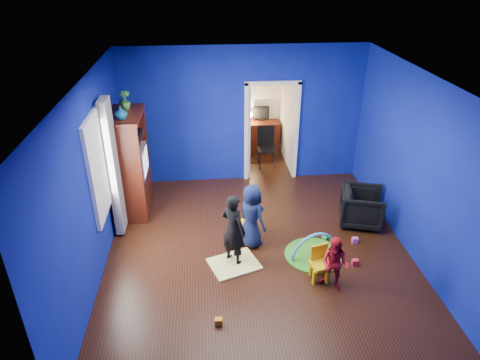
{
  "coord_description": "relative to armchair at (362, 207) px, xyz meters",
  "views": [
    {
      "loc": [
        -0.82,
        -5.68,
        4.43
      ],
      "look_at": [
        -0.28,
        0.4,
        1.2
      ],
      "focal_mm": 32.0,
      "sensor_mm": 36.0,
      "label": 1
    }
  ],
  "objects": [
    {
      "name": "floor",
      "position": [
        -1.99,
        -0.77,
        -0.34
      ],
      "size": [
        5.0,
        5.5,
        0.01
      ],
      "primitive_type": "cube",
      "color": "black",
      "rests_on": "ground"
    },
    {
      "name": "ceiling",
      "position": [
        -1.99,
        -0.77,
        2.56
      ],
      "size": [
        5.0,
        5.5,
        0.01
      ],
      "primitive_type": "cube",
      "color": "white",
      "rests_on": "wall_back"
    },
    {
      "name": "wall_back",
      "position": [
        -1.99,
        1.98,
        1.11
      ],
      "size": [
        5.0,
        0.02,
        2.9
      ],
      "primitive_type": "cube",
      "color": "navy",
      "rests_on": "floor"
    },
    {
      "name": "wall_front",
      "position": [
        -1.99,
        -3.52,
        1.11
      ],
      "size": [
        5.0,
        0.02,
        2.9
      ],
      "primitive_type": "cube",
      "color": "navy",
      "rests_on": "floor"
    },
    {
      "name": "wall_left",
      "position": [
        -4.49,
        -0.77,
        1.11
      ],
      "size": [
        0.02,
        5.5,
        2.9
      ],
      "primitive_type": "cube",
      "color": "navy",
      "rests_on": "floor"
    },
    {
      "name": "wall_right",
      "position": [
        0.51,
        -0.77,
        1.11
      ],
      "size": [
        0.02,
        5.5,
        2.9
      ],
      "primitive_type": "cube",
      "color": "navy",
      "rests_on": "floor"
    },
    {
      "name": "alcove",
      "position": [
        -1.39,
        2.86,
        0.91
      ],
      "size": [
        1.0,
        1.75,
        2.5
      ],
      "primitive_type": null,
      "color": "silver",
      "rests_on": "floor"
    },
    {
      "name": "armchair",
      "position": [
        0.0,
        0.0,
        0.0
      ],
      "size": [
        0.92,
        0.91,
        0.68
      ],
      "primitive_type": "imported",
      "rotation": [
        0.0,
        0.0,
        1.29
      ],
      "color": "black",
      "rests_on": "floor"
    },
    {
      "name": "child_black",
      "position": [
        -2.42,
        -0.91,
        0.27
      ],
      "size": [
        0.53,
        0.53,
        1.23
      ],
      "primitive_type": "imported",
      "rotation": [
        0.0,
        0.0,
        2.36
      ],
      "color": "black",
      "rests_on": "floor"
    },
    {
      "name": "child_navy",
      "position": [
        -2.08,
        -0.47,
        0.22
      ],
      "size": [
        0.62,
        0.66,
        1.13
      ],
      "primitive_type": "imported",
      "rotation": [
        0.0,
        0.0,
        2.21
      ],
      "color": "#0F193A",
      "rests_on": "floor"
    },
    {
      "name": "toddler_red",
      "position": [
        -1.0,
        -1.66,
        0.1
      ],
      "size": [
        0.54,
        0.52,
        0.87
      ],
      "primitive_type": "imported",
      "rotation": [
        0.0,
        0.0,
        -0.62
      ],
      "color": "red",
      "rests_on": "floor"
    },
    {
      "name": "vase",
      "position": [
        -4.2,
        0.57,
        1.73
      ],
      "size": [
        0.22,
        0.22,
        0.23
      ],
      "primitive_type": "imported",
      "rotation": [
        0.0,
        0.0,
        0.0
      ],
      "color": "#0D696F",
      "rests_on": "tv_armoire"
    },
    {
      "name": "potted_plant",
      "position": [
        -4.2,
        1.09,
        1.79
      ],
      "size": [
        0.2,
        0.2,
        0.34
      ],
      "primitive_type": "imported",
      "rotation": [
        0.0,
        0.0,
        -0.07
      ],
      "color": "green",
      "rests_on": "tv_armoire"
    },
    {
      "name": "tv_armoire",
      "position": [
        -4.2,
        0.87,
        0.64
      ],
      "size": [
        0.58,
        1.14,
        1.96
      ],
      "primitive_type": "cube",
      "color": "#411A0A",
      "rests_on": "floor"
    },
    {
      "name": "crt_tv",
      "position": [
        -4.16,
        0.87,
        0.68
      ],
      "size": [
        0.46,
        0.7,
        0.54
      ],
      "primitive_type": "cube",
      "color": "silver",
      "rests_on": "tv_armoire"
    },
    {
      "name": "yellow_blanket",
      "position": [
        -2.42,
        -1.01,
        -0.33
      ],
      "size": [
        0.91,
        0.82,
        0.03
      ],
      "primitive_type": "cube",
      "rotation": [
        0.0,
        0.0,
        0.35
      ],
      "color": "#F2E07A",
      "rests_on": "floor"
    },
    {
      "name": "hopper_ball",
      "position": [
        -2.13,
        -0.22,
        -0.16
      ],
      "size": [
        0.36,
        0.36,
        0.36
      ],
      "primitive_type": "sphere",
      "color": "yellow",
      "rests_on": "floor"
    },
    {
      "name": "kid_chair",
      "position": [
        -1.15,
        -1.46,
        -0.09
      ],
      "size": [
        0.34,
        0.34,
        0.5
      ],
      "primitive_type": "cube",
      "rotation": [
        0.0,
        0.0,
        0.27
      ],
      "color": "yellow",
      "rests_on": "floor"
    },
    {
      "name": "play_mat",
      "position": [
        -1.09,
        -0.89,
        -0.33
      ],
      "size": [
        0.95,
        0.95,
        0.03
      ],
      "primitive_type": "cylinder",
      "color": "green",
      "rests_on": "floor"
    },
    {
      "name": "toy_arch",
      "position": [
        -1.09,
        -0.89,
        -0.32
      ],
      "size": [
        0.83,
        0.31,
        0.85
      ],
      "primitive_type": "torus",
      "rotation": [
        1.57,
        0.0,
        0.31
      ],
      "color": "#3F8CD8",
      "rests_on": "floor"
    },
    {
      "name": "window_left",
      "position": [
        -4.48,
        -0.42,
        1.21
      ],
      "size": [
        0.03,
        0.95,
        1.55
      ],
      "primitive_type": "cube",
      "color": "white",
      "rests_on": "wall_left"
    },
    {
      "name": "curtain",
      "position": [
        -4.36,
        0.13,
        0.91
      ],
      "size": [
        0.14,
        0.42,
        2.4
      ],
      "primitive_type": "cube",
      "color": "slate",
      "rests_on": "floor"
    },
    {
      "name": "doorway",
      "position": [
        -1.39,
        1.98,
        0.71
      ],
      "size": [
        1.16,
        0.1,
        2.1
      ],
      "primitive_type": "cube",
      "color": "white",
      "rests_on": "floor"
    },
    {
      "name": "study_desk",
      "position": [
        -1.39,
        3.49,
        0.03
      ],
      "size": [
        0.88,
        0.44,
        0.75
      ],
      "primitive_type": "cube",
      "color": "#3D140A",
      "rests_on": "floor"
    },
    {
      "name": "desk_monitor",
      "position": [
        -1.39,
        3.61,
        0.61
      ],
      "size": [
        0.4,
        0.05,
        0.32
      ],
      "primitive_type": "cube",
      "color": "black",
      "rests_on": "study_desk"
    },
    {
      "name": "desk_lamp",
      "position": [
        -1.67,
        3.55,
        0.59
      ],
      "size": [
        0.14,
        0.14,
        0.14
      ],
      "primitive_type": "sphere",
      "color": "#FFD88C",
      "rests_on": "study_desk"
    },
    {
      "name": "folding_chair",
      "position": [
        -1.39,
        2.53,
        0.12
      ],
      "size": [
        0.4,
        0.4,
        0.92
      ],
      "primitive_type": "cube",
      "color": "black",
      "rests_on": "floor"
    },
    {
      "name": "book_shelf",
      "position": [
        -1.39,
        3.6,
        1.68
      ],
      "size": [
        0.88,
        0.24,
        0.04
      ],
      "primitive_type": "cube",
      "color": "white",
      "rests_on": "study_desk"
    },
    {
      "name": "toy_0",
      "position": [
        -0.48,
        -1.19,
        -0.29
      ],
      "size": [
        0.1,
        0.08,
        0.1
      ],
      "primitive_type": "cube",
      "color": "red",
      "rests_on": "floor"
    },
    {
      "name": "toy_1",
      "position": [
        -2.72,
        -2.25,
        -0.29
      ],
      "size": [
        0.1,
        0.08,
        0.1
      ],
      "primitive_type": "cube",
      "color": "orange",
      "rests_on": "floor"
    },
    {
      "name": "toy_2",
      "position": [
        -0.79,
        -0.47,
        -0.29
      ],
      "size": [
        0.11,
        0.11,
        0.11
      ],
      "primitive_type": "sphere",
      "color": "green",
      "rests_on": "floor"
    },
    {
      "name": "toy_3",
      "position": [
        -0.29,
        -0.6,
        -0.29
      ],
      "size": [
        0.1,
        0.08,
        0.1
      ],
      "primitive_type": "cube",
      "color": "#D24EC0",
      "rests_on": "floor"
    }
  ]
}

